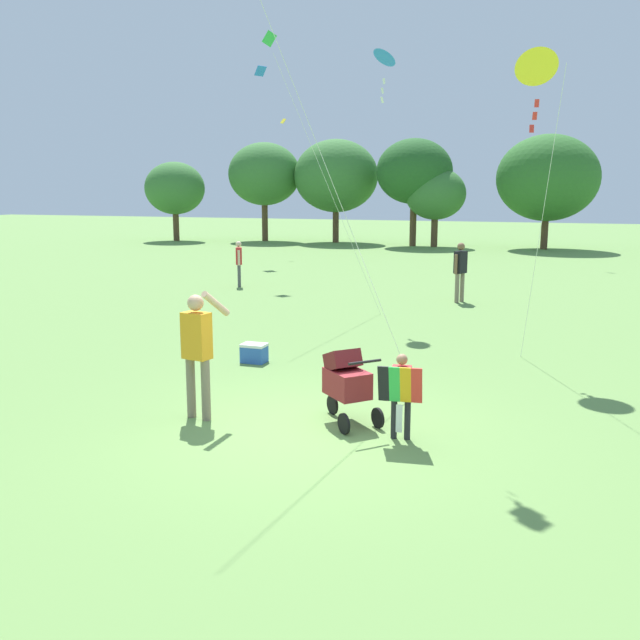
% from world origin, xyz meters
% --- Properties ---
extents(ground_plane, '(120.00, 120.00, 0.00)m').
position_xyz_m(ground_plane, '(0.00, 0.00, 0.00)').
color(ground_plane, '#668E47').
extents(treeline_distant, '(25.69, 5.80, 5.92)m').
position_xyz_m(treeline_distant, '(-7.01, 30.54, 3.69)').
color(treeline_distant, brown).
rests_on(treeline_distant, ground).
extents(child_with_butterfly_kite, '(0.57, 0.38, 1.12)m').
position_xyz_m(child_with_butterfly_kite, '(1.21, 0.08, 0.67)').
color(child_with_butterfly_kite, '#232328').
rests_on(child_with_butterfly_kite, ground).
extents(person_adult_flyer, '(0.63, 0.53, 1.83)m').
position_xyz_m(person_adult_flyer, '(-1.63, -0.01, 1.05)').
color(person_adult_flyer, '#7F705B').
rests_on(person_adult_flyer, ground).
extents(stroller, '(0.99, 0.96, 1.03)m').
position_xyz_m(stroller, '(0.36, 0.50, 0.61)').
color(stroller, black).
rests_on(stroller, ground).
extents(kite_orange_delta, '(2.35, 2.64, 6.45)m').
position_xyz_m(kite_orange_delta, '(-1.32, 8.82, 6.14)').
color(kite_orange_delta, blue).
rests_on(kite_orange_delta, ground).
extents(kite_green_novelty, '(0.96, 1.87, 5.60)m').
position_xyz_m(kite_green_novelty, '(2.39, 5.23, 5.24)').
color(kite_green_novelty, yellow).
rests_on(kite_green_novelty, ground).
extents(distant_kites_cluster, '(10.94, 13.40, 9.28)m').
position_xyz_m(distant_kites_cluster, '(-7.54, 20.13, 8.81)').
color(distant_kites_cluster, green).
extents(person_red_shirt, '(0.35, 0.50, 1.67)m').
position_xyz_m(person_red_shirt, '(0.32, 11.44, 0.99)').
color(person_red_shirt, '#7F705B').
rests_on(person_red_shirt, ground).
extents(person_sitting_far, '(0.32, 0.43, 1.47)m').
position_xyz_m(person_sitting_far, '(-6.92, 12.29, 0.87)').
color(person_sitting_far, '#4C4C51').
rests_on(person_sitting_far, ground).
extents(cooler_box, '(0.45, 0.33, 0.35)m').
position_xyz_m(cooler_box, '(-2.25, 3.18, 0.18)').
color(cooler_box, '#2D5BB7').
rests_on(cooler_box, ground).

